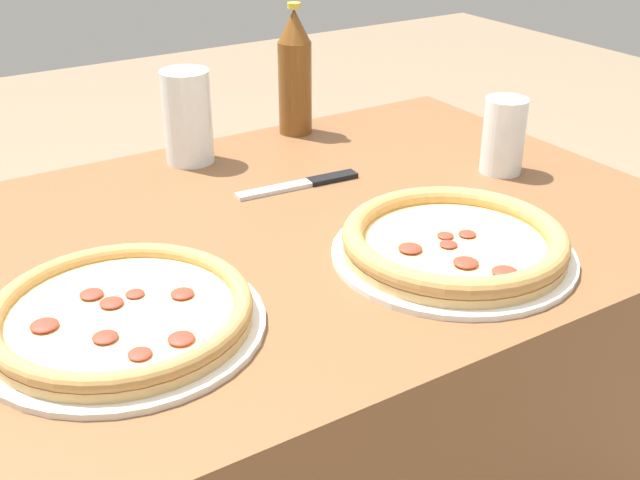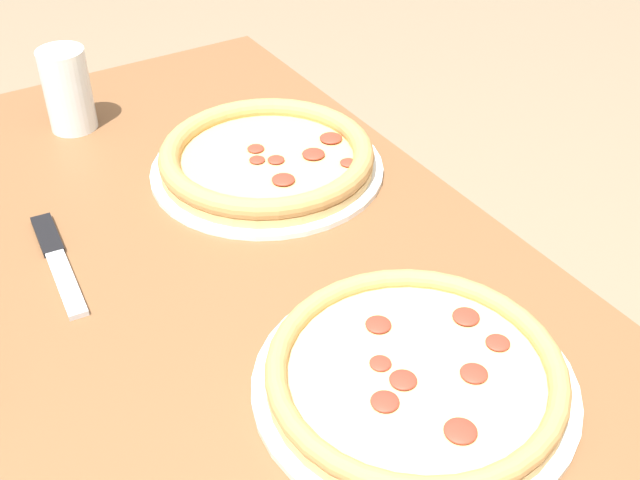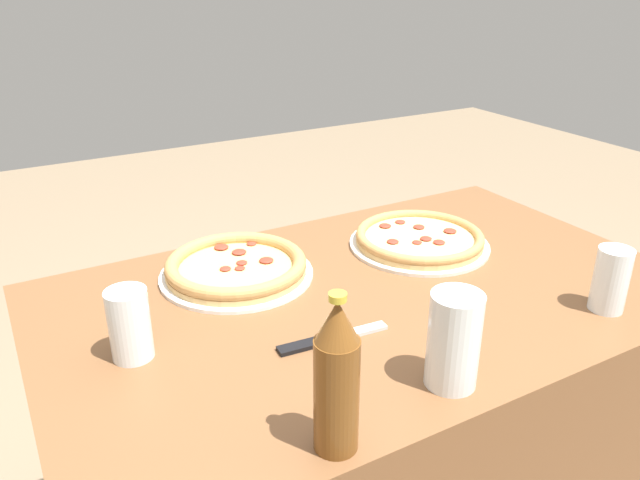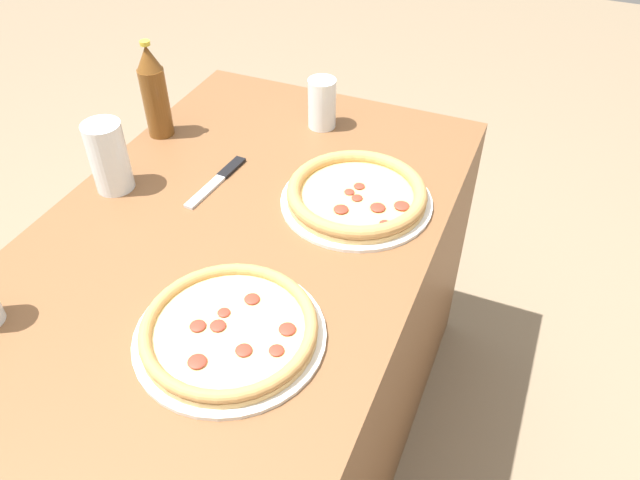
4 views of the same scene
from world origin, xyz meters
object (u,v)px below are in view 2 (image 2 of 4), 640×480
pizza_salami (416,375)px  glass_water (68,93)px  pizza_pepperoni (267,159)px  knife (57,258)px

pizza_salami → glass_water: size_ratio=2.61×
pizza_pepperoni → knife: (-0.04, 0.31, -0.02)m
pizza_salami → knife: (0.39, 0.25, -0.01)m
pizza_pepperoni → pizza_salami: pizza_pepperoni is taller
pizza_salami → glass_water: (0.70, 0.12, 0.04)m
pizza_pepperoni → pizza_salami: bearing=171.0°
pizza_pepperoni → glass_water: (0.27, 0.19, 0.04)m
pizza_salami → glass_water: bearing=9.9°
pizza_pepperoni → knife: 0.32m
knife → pizza_pepperoni: bearing=-82.1°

